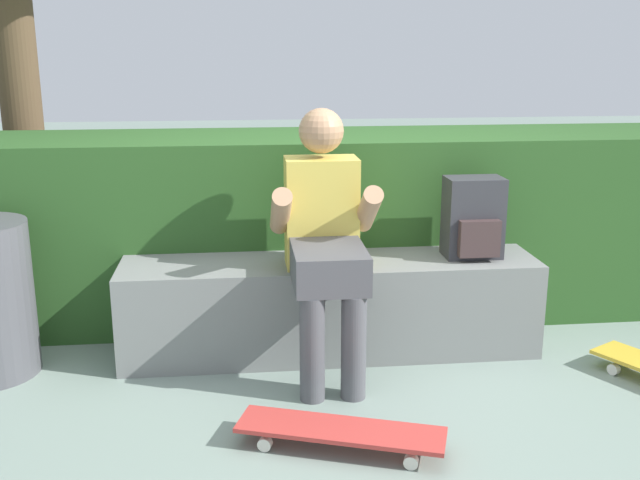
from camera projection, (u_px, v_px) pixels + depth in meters
name	position (u px, v px, depth m)	size (l,w,h in m)	color
ground_plane	(341.00, 388.00, 3.38)	(24.00, 24.00, 0.00)	gray
bench_main	(330.00, 306.00, 3.74)	(2.05, 0.47, 0.47)	slate
person_skater	(325.00, 233.00, 3.41)	(0.49, 0.62, 1.22)	gold
skateboard_near_person	(341.00, 431.00, 2.85)	(0.82, 0.45, 0.09)	#BC3833
backpack_on_bench	(473.00, 219.00, 3.69)	(0.28, 0.23, 0.40)	#333338
hedge_row	(364.00, 223.00, 4.27)	(4.96, 0.79, 1.02)	#295121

